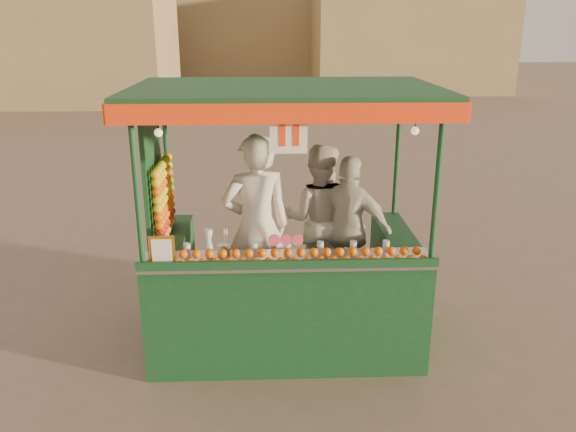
{
  "coord_description": "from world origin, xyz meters",
  "views": [
    {
      "loc": [
        0.03,
        -5.24,
        3.19
      ],
      "look_at": [
        0.25,
        0.24,
        1.34
      ],
      "focal_mm": 35.72,
      "sensor_mm": 36.0,
      "label": 1
    }
  ],
  "objects_px": {
    "juice_cart": "(278,267)",
    "vendor_middle": "(318,219)",
    "vendor_left": "(256,227)",
    "vendor_right": "(349,229)"
  },
  "relations": [
    {
      "from": "vendor_middle",
      "to": "juice_cart",
      "type": "bearing_deg",
      "value": 64.81
    },
    {
      "from": "juice_cart",
      "to": "vendor_left",
      "type": "height_order",
      "value": "juice_cart"
    },
    {
      "from": "juice_cart",
      "to": "vendor_right",
      "type": "distance_m",
      "value": 0.9
    },
    {
      "from": "vendor_left",
      "to": "vendor_middle",
      "type": "relative_size",
      "value": 1.14
    },
    {
      "from": "vendor_middle",
      "to": "vendor_right",
      "type": "height_order",
      "value": "vendor_middle"
    },
    {
      "from": "vendor_left",
      "to": "vendor_right",
      "type": "distance_m",
      "value": 1.05
    },
    {
      "from": "juice_cart",
      "to": "vendor_right",
      "type": "xyz_separation_m",
      "value": [
        0.77,
        0.4,
        0.25
      ]
    },
    {
      "from": "juice_cart",
      "to": "vendor_middle",
      "type": "xyz_separation_m",
      "value": [
        0.46,
        0.65,
        0.29
      ]
    },
    {
      "from": "vendor_middle",
      "to": "vendor_right",
      "type": "distance_m",
      "value": 0.4
    },
    {
      "from": "vendor_left",
      "to": "vendor_right",
      "type": "height_order",
      "value": "vendor_left"
    }
  ]
}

